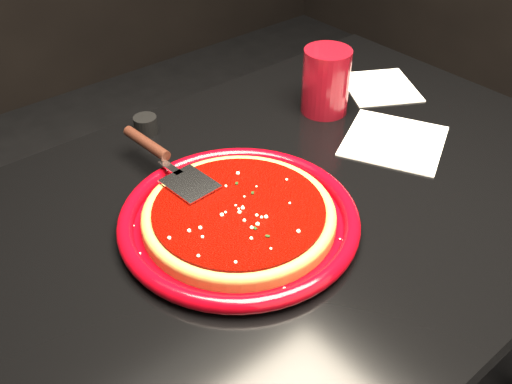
% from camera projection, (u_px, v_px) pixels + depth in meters
% --- Properties ---
extents(table, '(1.20, 0.80, 0.75)m').
position_uv_depth(table, '(284.00, 336.00, 1.20)').
color(table, black).
rests_on(table, floor).
extents(plate, '(0.43, 0.43, 0.03)m').
position_uv_depth(plate, '(239.00, 219.00, 0.90)').
color(plate, maroon).
rests_on(plate, table).
extents(pizza_crust, '(0.35, 0.35, 0.02)m').
position_uv_depth(pizza_crust, '(239.00, 217.00, 0.89)').
color(pizza_crust, olive).
rests_on(pizza_crust, plate).
extents(pizza_crust_rim, '(0.35, 0.35, 0.02)m').
position_uv_depth(pizza_crust_rim, '(239.00, 213.00, 0.89)').
color(pizza_crust_rim, olive).
rests_on(pizza_crust_rim, plate).
extents(pizza_sauce, '(0.31, 0.31, 0.01)m').
position_uv_depth(pizza_sauce, '(239.00, 211.00, 0.89)').
color(pizza_sauce, '#6F0400').
rests_on(pizza_sauce, plate).
extents(parmesan_dusting, '(0.26, 0.26, 0.01)m').
position_uv_depth(parmesan_dusting, '(239.00, 207.00, 0.88)').
color(parmesan_dusting, '#F2EAC0').
rests_on(parmesan_dusting, plate).
extents(basil_flecks, '(0.24, 0.24, 0.00)m').
position_uv_depth(basil_flecks, '(239.00, 207.00, 0.88)').
color(basil_flecks, black).
rests_on(basil_flecks, plate).
extents(pizza_server, '(0.10, 0.29, 0.02)m').
position_uv_depth(pizza_server, '(167.00, 160.00, 0.97)').
color(pizza_server, silver).
rests_on(pizza_server, plate).
extents(cup, '(0.13, 0.13, 0.13)m').
position_uv_depth(cup, '(326.00, 81.00, 1.15)').
color(cup, maroon).
rests_on(cup, table).
extents(napkin_a, '(0.24, 0.24, 0.00)m').
position_uv_depth(napkin_a, '(394.00, 141.00, 1.10)').
color(napkin_a, silver).
rests_on(napkin_a, table).
extents(napkin_b, '(0.21, 0.21, 0.00)m').
position_uv_depth(napkin_b, '(380.00, 87.00, 1.27)').
color(napkin_b, silver).
rests_on(napkin_b, table).
extents(ramekin, '(0.06, 0.06, 0.04)m').
position_uv_depth(ramekin, '(146.00, 125.00, 1.11)').
color(ramekin, black).
rests_on(ramekin, table).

